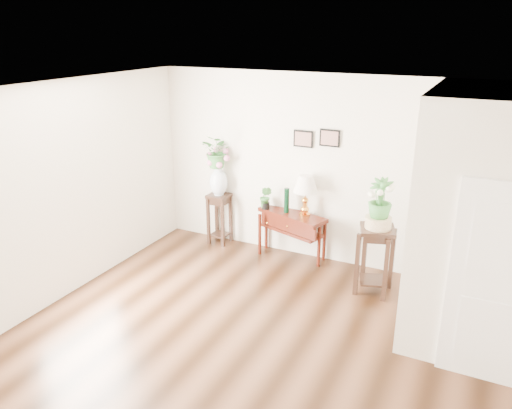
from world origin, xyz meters
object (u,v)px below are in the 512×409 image
Objects in this scene: plant_stand_b at (375,260)px; console_table at (292,235)px; plant_stand_a at (220,219)px; table_lamp at (305,193)px.

console_table is at bearing 160.04° from plant_stand_b.
plant_stand_a is (-1.28, 0.00, 0.06)m from console_table.
plant_stand_b is at bearing -22.97° from table_lamp.
console_table is 1.74× the size of table_lamp.
console_table is 1.30× the size of plant_stand_a.
table_lamp reaches higher than plant_stand_b.
plant_stand_b is at bearing -10.74° from plant_stand_a.
console_table is 1.18× the size of plant_stand_b.
plant_stand_a is at bearing -161.86° from console_table.
plant_stand_b reaches higher than plant_stand_a.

